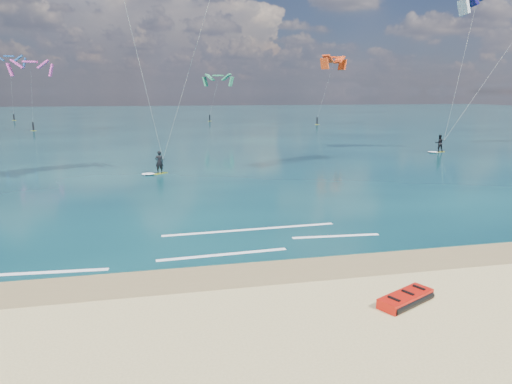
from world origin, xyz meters
TOP-DOWN VIEW (x-y plane):
  - ground at (0.00, 40.00)m, footprint 320.00×320.00m
  - wet_sand_strip at (0.00, 3.00)m, footprint 320.00×2.40m
  - sea at (0.00, 104.00)m, footprint 320.00×200.00m
  - packed_kite_left at (3.79, -0.36)m, footprint 2.41×1.86m
  - kitesurfer_main at (-2.89, 20.96)m, footprint 8.60×9.77m
  - kitesurfer_far at (28.22, 29.96)m, footprint 11.33×5.37m
  - shoreline_foam at (-0.74, 6.33)m, footprint 15.85×4.14m
  - distant_kites at (-5.36, 80.39)m, footprint 68.75×33.50m

SIDE VIEW (x-z plane):
  - ground at x=0.00m, z-range 0.00..0.00m
  - packed_kite_left at x=3.79m, z-range -0.18..0.18m
  - wet_sand_strip at x=0.00m, z-range 0.00..0.01m
  - sea at x=0.00m, z-range 0.00..0.04m
  - shoreline_foam at x=-0.74m, z-range 0.04..0.05m
  - distant_kites at x=-5.36m, z-range -0.92..12.87m
  - kitesurfer_far at x=28.22m, z-range 0.60..18.49m
  - kitesurfer_main at x=-2.89m, z-range 0.32..18.77m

